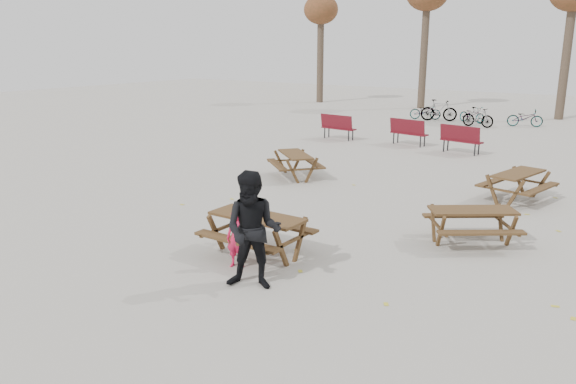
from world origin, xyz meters
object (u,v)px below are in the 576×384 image
Objects in this scene: food_tray at (250,215)px; picnic_table_far at (517,187)px; child at (237,238)px; picnic_table_east at (471,226)px; soda_bottle at (250,212)px; main_picnic_table at (257,225)px; adult at (253,231)px; picnic_table_north at (295,166)px.

food_tray is 0.10× the size of picnic_table_far.
child is at bearing 169.64° from picnic_table_far.
soda_bottle is at bearing -171.88° from picnic_table_east.
main_picnic_table is 10.00× the size of food_tray.
child is (0.13, -0.54, -0.31)m from soda_bottle.
picnic_table_east is (3.15, 3.02, -0.44)m from food_tray.
child reaches higher than picnic_table_far.
adult is 7.79m from picnic_table_north.
soda_bottle is 4.37m from picnic_table_east.
picnic_table_far is at bearing 50.93° from adult.
picnic_table_east is at bearing 43.32° from main_picnic_table.
child reaches higher than soda_bottle.
food_tray is 1.39m from adult.
main_picnic_table is 1.08× the size of picnic_table_north.
child is 0.64× the size of picnic_table_north.
picnic_table_north is (-3.00, 6.28, -0.17)m from child.
picnic_table_north is (-3.77, 6.79, -0.60)m from adult.
main_picnic_table reaches higher than picnic_table_east.
picnic_table_far is (3.05, 6.63, -0.22)m from main_picnic_table.
picnic_table_east is 0.95× the size of picnic_table_far.
picnic_table_north is (-2.94, 5.63, -0.23)m from main_picnic_table.
picnic_table_east is at bearing 37.95° from adult.
child is 7.88m from picnic_table_far.
soda_bottle is 7.45m from picnic_table_far.
main_picnic_table is 7.30m from picnic_table_far.
main_picnic_table is at bearing 102.35° from adult.
food_tray is at bearing 107.88° from adult.
child is 1.01m from adult.
soda_bottle is at bearing -118.92° from main_picnic_table.
food_tray is 0.17× the size of child.
soda_bottle is 0.10× the size of picnic_table_far.
adult is 1.18× the size of picnic_table_east.
soda_bottle reaches higher than picnic_table_north.
food_tray is 0.11× the size of picnic_table_north.
food_tray reaches higher than picnic_table_far.
picnic_table_north is 6.08m from picnic_table_far.
adult is 4.68m from picnic_table_east.
food_tray is 0.09× the size of adult.
soda_bottle reaches higher than picnic_table_east.
adult is at bearing 176.02° from picnic_table_far.
child is 0.55× the size of adult.
soda_bottle is 0.64m from child.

